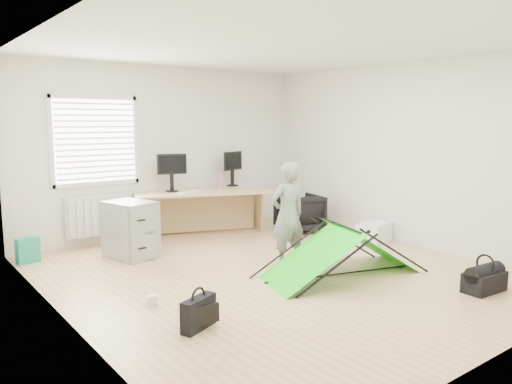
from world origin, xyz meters
TOP-DOWN VIEW (x-y plane):
  - ground at (0.00, 0.00)m, footprint 5.50×5.50m
  - back_wall at (0.00, 2.75)m, footprint 5.00×0.02m
  - window at (-1.20, 2.71)m, footprint 1.20×0.06m
  - radiator at (-1.20, 2.67)m, footprint 1.00×0.12m
  - desk at (0.30, 2.17)m, footprint 2.24×1.36m
  - filing_cabinet at (-1.13, 1.72)m, footprint 0.66×0.77m
  - monitor_left at (-0.10, 2.46)m, footprint 0.47×0.23m
  - monitor_right at (1.06, 2.46)m, footprint 0.46×0.23m
  - keyboard at (0.07, 2.21)m, footprint 0.47×0.29m
  - thermos at (0.72, 2.30)m, footprint 0.08×0.08m
  - office_chair at (1.78, 1.53)m, footprint 0.80×0.82m
  - person at (0.28, 0.11)m, footprint 0.52×0.37m
  - kite at (0.55, -0.56)m, footprint 2.13×1.40m
  - storage_crate at (2.18, 0.28)m, footprint 0.60×0.48m
  - tote_bag at (-2.31, 2.29)m, footprint 0.30×0.18m
  - laptop_bag at (-1.62, -0.87)m, footprint 0.40×0.25m
  - white_box at (-1.70, -0.09)m, footprint 0.12×0.12m
  - duffel_bag at (1.36, -1.91)m, footprint 0.51×0.29m

SIDE VIEW (x-z plane):
  - ground at x=0.00m, z-range 0.00..0.00m
  - white_box at x=-1.70m, z-range 0.00..0.10m
  - duffel_bag at x=1.36m, z-range 0.00..0.22m
  - laptop_bag at x=-1.62m, z-range 0.00..0.29m
  - storage_crate at x=2.18m, z-range 0.00..0.30m
  - tote_bag at x=-2.31m, z-range 0.00..0.34m
  - kite at x=0.55m, z-range 0.00..0.61m
  - office_chair at x=1.78m, z-range 0.00..0.62m
  - desk at x=0.30m, z-range 0.00..0.73m
  - filing_cabinet at x=-1.13m, z-range 0.00..0.77m
  - radiator at x=-1.20m, z-range 0.15..0.75m
  - person at x=0.28m, z-range 0.00..1.34m
  - keyboard at x=0.07m, z-range 0.73..0.75m
  - thermos at x=0.72m, z-range 0.73..0.98m
  - monitor_right at x=1.06m, z-range 0.73..1.16m
  - monitor_left at x=-0.10m, z-range 0.73..1.17m
  - back_wall at x=0.00m, z-range 0.00..2.70m
  - window at x=-1.20m, z-range 0.95..2.15m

